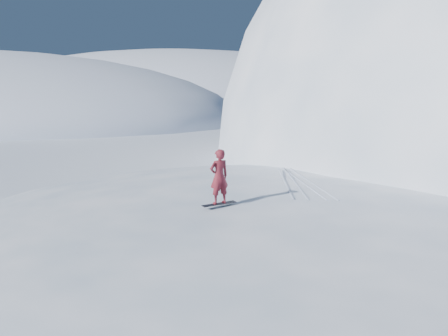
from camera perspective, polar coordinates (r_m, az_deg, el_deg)
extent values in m
plane|color=white|center=(14.07, 13.11, -16.06)|extent=(400.00, 400.00, 0.00)
ellipsoid|color=white|center=(16.88, 16.01, -11.44)|extent=(36.00, 28.00, 4.80)
ellipsoid|color=white|center=(34.88, 27.91, -0.61)|extent=(28.00, 24.00, 18.00)
ellipsoid|color=white|center=(128.73, -7.95, 8.32)|extent=(140.00, 90.00, 36.00)
ellipsoid|color=white|center=(12.66, -5.83, -19.11)|extent=(6.00, 5.40, 0.80)
ellipsoid|color=white|center=(19.60, 6.26, -7.83)|extent=(7.00, 6.30, 1.00)
cube|color=black|center=(14.09, -0.70, -5.13)|extent=(1.15, 1.00, 0.02)
imported|color=maroon|center=(13.85, -0.70, -1.25)|extent=(0.84, 0.80, 1.93)
cube|color=silver|center=(17.77, 8.65, -1.77)|extent=(0.83, 5.96, 0.04)
cube|color=silver|center=(17.77, 10.02, -1.81)|extent=(1.08, 5.92, 0.04)
cube|color=silver|center=(17.78, 11.01, -1.85)|extent=(1.82, 5.75, 0.04)
cube|color=silver|center=(17.79, 12.27, -1.89)|extent=(1.86, 5.74, 0.04)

